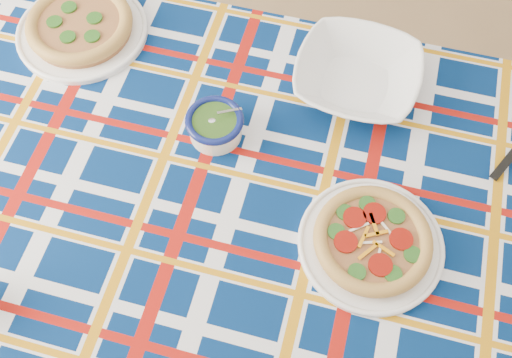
{
  "coord_description": "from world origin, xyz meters",
  "views": [
    {
      "loc": [
        -0.02,
        -0.95,
        1.96
      ],
      "look_at": [
        0.05,
        -0.36,
        0.84
      ],
      "focal_mm": 40.0,
      "sensor_mm": 36.0,
      "label": 1
    }
  ],
  "objects_px": {
    "pesto_bowl": "(215,124)",
    "main_focaccia_plate": "(373,240)",
    "dining_table": "(275,223)",
    "serving_bowl": "(357,76)"
  },
  "relations": [
    {
      "from": "pesto_bowl",
      "to": "serving_bowl",
      "type": "bearing_deg",
      "value": 16.17
    },
    {
      "from": "pesto_bowl",
      "to": "serving_bowl",
      "type": "relative_size",
      "value": 0.45
    },
    {
      "from": "dining_table",
      "to": "serving_bowl",
      "type": "distance_m",
      "value": 0.41
    },
    {
      "from": "dining_table",
      "to": "main_focaccia_plate",
      "type": "relative_size",
      "value": 6.33
    },
    {
      "from": "main_focaccia_plate",
      "to": "serving_bowl",
      "type": "height_order",
      "value": "serving_bowl"
    },
    {
      "from": "dining_table",
      "to": "serving_bowl",
      "type": "xyz_separation_m",
      "value": [
        0.24,
        0.31,
        0.12
      ]
    },
    {
      "from": "dining_table",
      "to": "pesto_bowl",
      "type": "bearing_deg",
      "value": 140.73
    },
    {
      "from": "pesto_bowl",
      "to": "main_focaccia_plate",
      "type": "bearing_deg",
      "value": -46.29
    },
    {
      "from": "serving_bowl",
      "to": "pesto_bowl",
      "type": "bearing_deg",
      "value": -163.83
    },
    {
      "from": "dining_table",
      "to": "main_focaccia_plate",
      "type": "bearing_deg",
      "value": -9.27
    }
  ]
}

